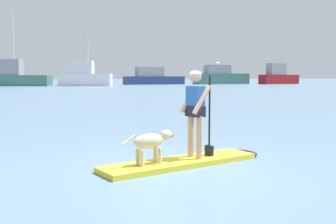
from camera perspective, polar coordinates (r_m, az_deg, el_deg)
The scene contains 9 objects.
ground_plane at distance 7.43m, azimuth 1.83°, elevation -7.62°, with size 400.00×400.00×0.00m, color slate.
paddleboard at distance 7.55m, azimuth 3.23°, elevation -7.02°, with size 3.45×1.89×0.10m.
person_paddler at distance 7.48m, azimuth 4.03°, elevation 0.61°, with size 0.68×0.59×1.64m.
dog at distance 6.98m, azimuth -2.44°, elevation -4.32°, with size 1.02×0.46×0.58m.
moored_boat_outer at distance 69.92m, azimuth -21.97°, elevation 4.81°, with size 13.34×6.09×12.08m.
moored_boat_center at distance 67.08m, azimuth -11.89°, elevation 5.03°, with size 8.93×4.91×9.28m.
moored_boat_port at distance 77.19m, azimuth -2.17°, elevation 4.94°, with size 12.16×4.47×12.51m.
moored_boat_far_starboard at distance 81.16m, azimuth 7.52°, elevation 5.05°, with size 11.41×4.25×4.46m.
moored_boat_far_port at distance 83.66m, azimuth 15.53°, elevation 4.98°, with size 8.98×4.41×11.40m.
Camera 1 is at (-1.93, -6.98, 1.65)m, focal length 42.48 mm.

